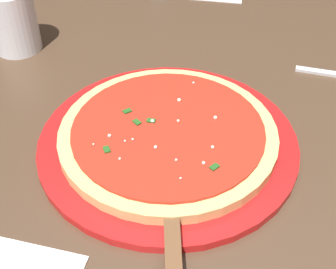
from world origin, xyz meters
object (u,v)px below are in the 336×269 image
Objects in this scene: serving_plate at (168,142)px; pizza_server at (172,237)px; pizza at (168,134)px; cup_tall_drink at (13,21)px.

pizza_server is (-0.17, 0.00, 0.01)m from serving_plate.
serving_plate is at bearing -59.63° from pizza.
pizza is (-0.00, 0.00, 0.02)m from serving_plate.
pizza_server is 2.01× the size of cup_tall_drink.
serving_plate is 0.02m from pizza.
pizza is 0.17m from pizza_server.
pizza is 0.38m from cup_tall_drink.
pizza_server is (-0.17, 0.00, -0.00)m from pizza.
cup_tall_drink reaches higher than pizza_server.
pizza is at bearing -0.19° from pizza_server.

